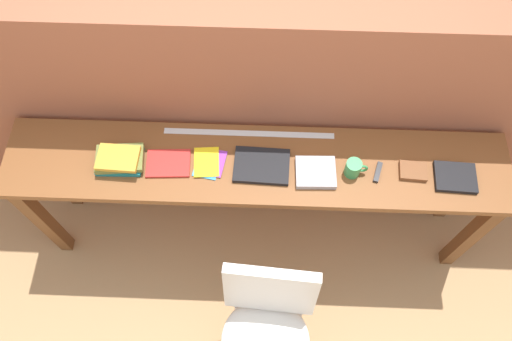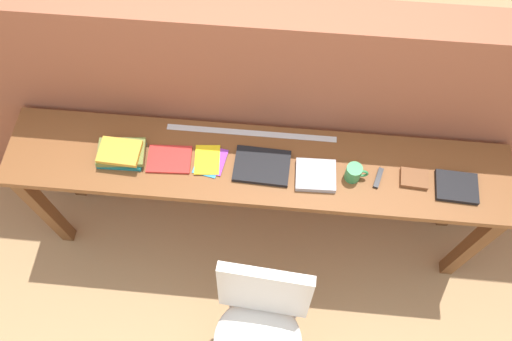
% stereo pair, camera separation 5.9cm
% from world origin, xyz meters
% --- Properties ---
extents(ground_plane, '(40.00, 40.00, 0.00)m').
position_xyz_m(ground_plane, '(0.00, 0.00, 0.00)').
color(ground_plane, tan).
extents(brick_wall_back, '(6.00, 0.20, 1.55)m').
position_xyz_m(brick_wall_back, '(0.00, 0.64, 0.78)').
color(brick_wall_back, '#935138').
rests_on(brick_wall_back, ground).
extents(sideboard, '(2.50, 0.44, 0.88)m').
position_xyz_m(sideboard, '(0.00, 0.30, 0.74)').
color(sideboard, brown).
rests_on(sideboard, ground).
extents(chair_white_moulded, '(0.47, 0.48, 0.89)m').
position_xyz_m(chair_white_moulded, '(0.08, -0.39, 0.53)').
color(chair_white_moulded, silver).
rests_on(chair_white_moulded, ground).
extents(book_stack_leftmost, '(0.24, 0.17, 0.08)m').
position_xyz_m(book_stack_leftmost, '(-0.66, 0.28, 0.92)').
color(book_stack_leftmost, '#19757A').
rests_on(book_stack_leftmost, sideboard).
extents(magazine_cycling, '(0.22, 0.16, 0.01)m').
position_xyz_m(magazine_cycling, '(-0.43, 0.28, 0.89)').
color(magazine_cycling, red).
rests_on(magazine_cycling, sideboard).
extents(pamphlet_pile_colourful, '(0.17, 0.18, 0.01)m').
position_xyz_m(pamphlet_pile_colourful, '(-0.23, 0.29, 0.89)').
color(pamphlet_pile_colourful, orange).
rests_on(pamphlet_pile_colourful, sideboard).
extents(book_open_centre, '(0.28, 0.20, 0.02)m').
position_xyz_m(book_open_centre, '(0.03, 0.28, 0.89)').
color(book_open_centre, black).
rests_on(book_open_centre, sideboard).
extents(book_grey_hardcover, '(0.20, 0.17, 0.03)m').
position_xyz_m(book_grey_hardcover, '(0.29, 0.25, 0.90)').
color(book_grey_hardcover, '#9E9EA3').
rests_on(book_grey_hardcover, sideboard).
extents(mug, '(0.11, 0.08, 0.09)m').
position_xyz_m(mug, '(0.47, 0.27, 0.92)').
color(mug, '#338C4C').
rests_on(mug, sideboard).
extents(multitool_folded, '(0.05, 0.11, 0.02)m').
position_xyz_m(multitool_folded, '(0.59, 0.27, 0.89)').
color(multitool_folded, black).
rests_on(multitool_folded, sideboard).
extents(leather_journal_brown, '(0.14, 0.11, 0.02)m').
position_xyz_m(leather_journal_brown, '(0.76, 0.28, 0.89)').
color(leather_journal_brown, brown).
rests_on(leather_journal_brown, sideboard).
extents(book_repair_rightmost, '(0.20, 0.17, 0.02)m').
position_xyz_m(book_repair_rightmost, '(0.96, 0.25, 0.89)').
color(book_repair_rightmost, black).
rests_on(book_repair_rightmost, sideboard).
extents(ruler_metal_back_edge, '(0.86, 0.03, 0.00)m').
position_xyz_m(ruler_metal_back_edge, '(-0.04, 0.47, 0.88)').
color(ruler_metal_back_edge, silver).
rests_on(ruler_metal_back_edge, sideboard).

